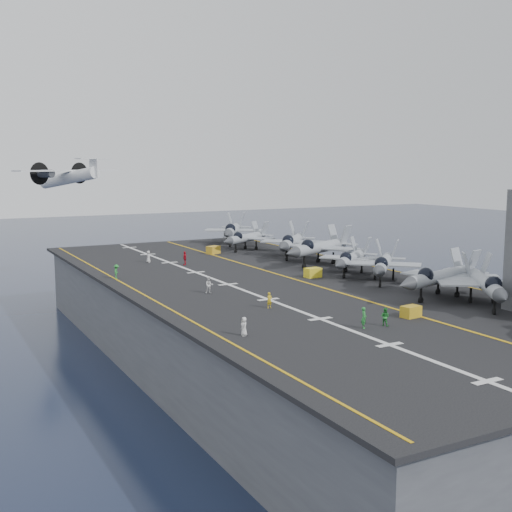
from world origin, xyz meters
name	(u,v)px	position (x,y,z in m)	size (l,w,h in m)	color
ground	(271,360)	(0.00, 0.00, 0.00)	(500.00, 500.00, 0.00)	#142135
hull	(271,322)	(0.00, 0.00, 5.00)	(36.00, 90.00, 10.00)	#56595E
flight_deck	(271,282)	(0.00, 0.00, 10.20)	(38.00, 92.00, 0.40)	black
foul_line	(291,278)	(3.00, 0.00, 10.42)	(0.35, 90.00, 0.02)	gold
landing_centerline	(228,284)	(-6.00, 0.00, 10.42)	(0.50, 90.00, 0.02)	silver
deck_edge_port	(141,293)	(-17.00, 0.00, 10.42)	(0.25, 90.00, 0.02)	gold
deck_edge_stbd	(387,269)	(18.50, 0.00, 10.42)	(0.25, 90.00, 0.02)	gold
fighter_jet_1	(486,283)	(12.17, -23.24, 12.83)	(15.70, 16.80, 4.86)	#9199A1
fighter_jet_2	(441,275)	(11.21, -17.88, 12.85)	(16.10, 12.81, 4.90)	gray
fighter_jet_3	(383,263)	(11.83, -7.37, 12.77)	(16.06, 16.13, 4.74)	gray
fighter_jet_4	(352,257)	(11.77, -0.89, 12.64)	(15.46, 14.77, 4.48)	#9298A1
fighter_jet_5	(320,246)	(12.77, 8.04, 13.08)	(18.37, 15.88, 5.37)	#A1A8B1
fighter_jet_6	(292,241)	(13.08, 16.35, 13.01)	(17.54, 17.82, 5.21)	#9DA3AD
fighter_jet_7	(247,237)	(10.69, 27.30, 12.66)	(15.68, 14.34, 4.53)	#8C949A
fighter_jet_8	(233,229)	(12.40, 36.22, 13.13)	(17.33, 18.88, 5.46)	#9EA4AD
tow_cart_a	(411,312)	(2.02, -23.47, 10.95)	(1.98, 1.44, 1.10)	gold
tow_cart_b	(313,273)	(5.86, -0.62, 11.01)	(2.14, 1.48, 1.23)	yellow
tow_cart_c	(213,250)	(3.75, 25.78, 11.03)	(2.49, 2.13, 1.27)	gold
crew_0	(244,326)	(-15.05, -21.95, 11.21)	(0.75, 1.04, 1.63)	silver
crew_1	(269,300)	(-7.91, -13.65, 11.21)	(1.05, 0.76, 1.63)	gold
crew_2	(209,285)	(-10.19, -3.83, 11.33)	(1.27, 1.01, 1.85)	silver
crew_3	(117,272)	(-16.77, 10.40, 11.31)	(1.10, 1.29, 1.82)	#248F32
crew_4	(185,258)	(-4.83, 16.88, 11.40)	(1.05, 1.34, 1.99)	red
crew_5	(148,257)	(-8.73, 21.58, 11.29)	(1.02, 1.24, 1.78)	silver
crew_6	(364,318)	(-4.52, -24.71, 11.36)	(1.28, 1.38, 1.92)	#278A35
crew_7	(385,317)	(-2.29, -24.88, 11.23)	(1.03, 1.19, 1.66)	#268C33
transport_plane	(69,178)	(-12.08, 58.18, 22.34)	(28.27, 25.13, 5.56)	silver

